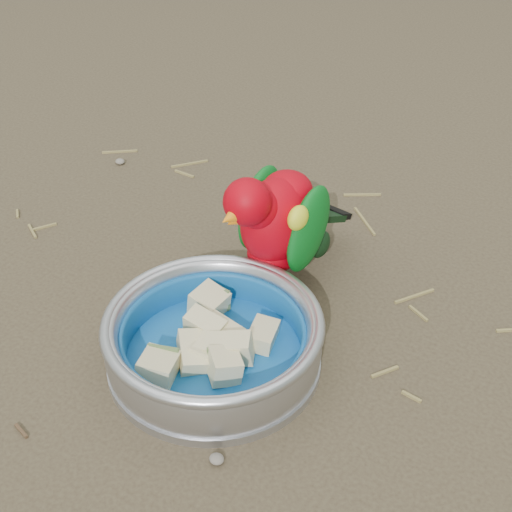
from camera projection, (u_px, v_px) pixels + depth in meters
The scene contains 6 objects.
ground at pixel (128, 373), 0.74m from camera, with size 60.00×60.00×0.00m, color #443928.
food_bowl at pixel (214, 358), 0.74m from camera, with size 0.22×0.22×0.02m, color #B2B2BA.
bowl_wall at pixel (213, 336), 0.73m from camera, with size 0.22×0.22×0.04m, color #B2B2BA, non-canonical shape.
fruit_wedges at pixel (214, 341), 0.73m from camera, with size 0.13×0.13×0.03m, color beige, non-canonical shape.
lory_parrot at pixel (276, 231), 0.80m from camera, with size 0.10×0.20×0.16m, color #A8000C, non-canonical shape.
ground_debris at pixel (114, 349), 0.76m from camera, with size 0.90×0.80×0.01m, color olive, non-canonical shape.
Camera 1 is at (0.39, -0.38, 0.53)m, focal length 50.00 mm.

